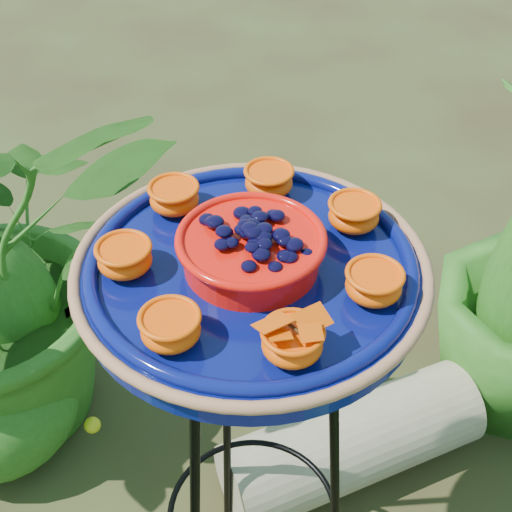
% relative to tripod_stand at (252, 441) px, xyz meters
% --- Properties ---
extents(tripod_stand, '(0.41, 0.41, 0.96)m').
position_rel_tripod_stand_xyz_m(tripod_stand, '(0.00, 0.00, 0.00)').
color(tripod_stand, black).
rests_on(tripod_stand, ground).
extents(feeder_dish, '(0.57, 0.57, 0.11)m').
position_rel_tripod_stand_xyz_m(feeder_dish, '(0.00, -0.00, 0.42)').
color(feeder_dish, '#070F58').
rests_on(feeder_dish, tripod_stand).
extents(driftwood_log, '(0.71, 0.40, 0.22)m').
position_rel_tripod_stand_xyz_m(driftwood_log, '(0.29, 0.28, -0.47)').
color(driftwood_log, gray).
rests_on(driftwood_log, ground).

